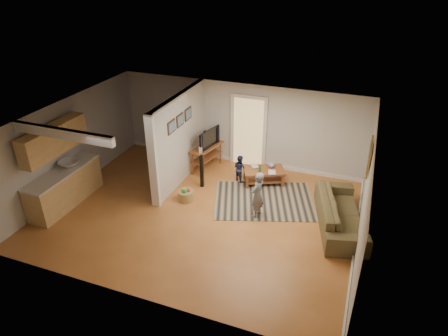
{
  "coord_description": "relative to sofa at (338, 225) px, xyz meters",
  "views": [
    {
      "loc": [
        3.44,
        -7.58,
        5.74
      ],
      "look_at": [
        0.43,
        0.5,
        1.1
      ],
      "focal_mm": 32.0,
      "sensor_mm": 36.0,
      "label": 1
    }
  ],
  "objects": [
    {
      "name": "ground",
      "position": [
        -3.3,
        -0.66,
        0.0
      ],
      "size": [
        7.5,
        7.5,
        0.0
      ],
      "primitive_type": "plane",
      "color": "#965626",
      "rests_on": "ground"
    },
    {
      "name": "room_shell",
      "position": [
        -4.37,
        -0.23,
        1.46
      ],
      "size": [
        7.54,
        6.02,
        2.52
      ],
      "color": "#BCB8B4",
      "rests_on": "ground"
    },
    {
      "name": "area_rug",
      "position": [
        -1.97,
        0.44,
        0.01
      ],
      "size": [
        3.05,
        2.61,
        0.01
      ],
      "primitive_type": "cube",
      "rotation": [
        0.0,
        0.0,
        0.32
      ],
      "color": "black",
      "rests_on": "ground"
    },
    {
      "name": "sofa",
      "position": [
        0.0,
        0.0,
        0.0
      ],
      "size": [
        1.53,
        2.6,
        0.71
      ],
      "primitive_type": "imported",
      "rotation": [
        0.0,
        0.0,
        1.82
      ],
      "color": "#473823",
      "rests_on": "ground"
    },
    {
      "name": "coffee_table",
      "position": [
        -2.22,
        1.32,
        0.34
      ],
      "size": [
        1.29,
        1.07,
        0.66
      ],
      "rotation": [
        0.0,
        0.0,
        0.44
      ],
      "color": "brown",
      "rests_on": "ground"
    },
    {
      "name": "tv_console",
      "position": [
        -4.04,
        1.53,
        0.68
      ],
      "size": [
        0.69,
        1.26,
        1.02
      ],
      "rotation": [
        0.0,
        0.0,
        -0.21
      ],
      "color": "brown",
      "rests_on": "ground"
    },
    {
      "name": "speaker_left",
      "position": [
        -3.78,
        0.54,
        0.48
      ],
      "size": [
        0.11,
        0.11,
        0.96
      ],
      "primitive_type": "cube",
      "rotation": [
        0.0,
        0.0,
        0.14
      ],
      "color": "black",
      "rests_on": "ground"
    },
    {
      "name": "speaker_right",
      "position": [
        -4.3,
        2.04,
        0.5
      ],
      "size": [
        0.13,
        0.13,
        0.99
      ],
      "primitive_type": "cube",
      "rotation": [
        0.0,
        0.0,
        0.38
      ],
      "color": "black",
      "rests_on": "ground"
    },
    {
      "name": "toy_basket",
      "position": [
        -3.9,
        -0.26,
        0.15
      ],
      "size": [
        0.42,
        0.42,
        0.37
      ],
      "color": "olive",
      "rests_on": "ground"
    },
    {
      "name": "child",
      "position": [
        -1.96,
        -0.29,
        0.0
      ],
      "size": [
        0.37,
        0.49,
        1.21
      ],
      "primitive_type": "imported",
      "rotation": [
        0.0,
        0.0,
        -1.77
      ],
      "color": "slate",
      "rests_on": "ground"
    },
    {
      "name": "toddler",
      "position": [
        -2.91,
        1.21,
        0.0
      ],
      "size": [
        0.48,
        0.45,
        0.79
      ],
      "primitive_type": "imported",
      "rotation": [
        0.0,
        0.0,
        2.62
      ],
      "color": "#1F2541",
      "rests_on": "ground"
    }
  ]
}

